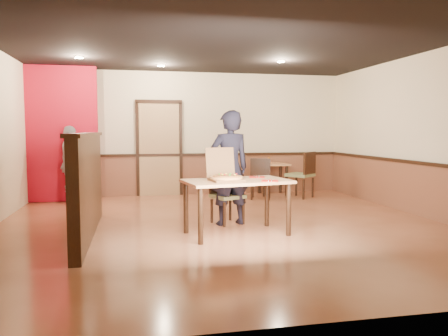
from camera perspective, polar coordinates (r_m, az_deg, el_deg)
The scene contains 26 objects.
floor at distance 6.82m, azimuth 0.09°, elevation -7.59°, with size 7.00×7.00×0.00m, color #BB6F49.
ceiling at distance 6.78m, azimuth 0.09°, elevation 16.18°, with size 7.00×7.00×0.00m, color black.
wall_back at distance 10.11m, azimuth -3.93°, elevation 4.49°, with size 7.00×7.00×0.00m, color beige.
wall_right at distance 8.12m, azimuth 25.13°, elevation 3.92°, with size 7.00×7.00×0.00m, color beige.
wainscot_back at distance 10.13m, azimuth -3.87°, elevation -0.90°, with size 7.00×0.04×0.90m, color brown.
chair_rail_back at distance 10.07m, azimuth -3.87°, elevation 1.75°, with size 7.00×0.06×0.06m, color black.
wainscot_right at distance 8.17m, azimuth 24.71°, elevation -2.75°, with size 0.04×7.00×0.90m, color brown.
chair_rail_right at distance 8.11m, azimuth 24.72°, elevation 0.54°, with size 0.06×7.00×0.06m, color black.
back_door at distance 10.00m, azimuth -8.44°, elevation 2.43°, with size 0.90×0.06×2.10m, color tan.
booth_partition at distance 6.39m, azimuth -17.39°, elevation -1.95°, with size 0.20×3.10×1.44m.
red_accent_panel at distance 9.64m, azimuth -20.90°, elevation 4.15°, with size 1.60×0.20×2.78m, color #B60D23.
spot_a at distance 8.47m, azimuth -18.43°, elevation 13.53°, with size 0.14×0.14×0.02m, color #FFECB2.
spot_b at distance 9.13m, azimuth -8.24°, elevation 13.09°, with size 0.14×0.14×0.02m, color #FFECB2.
spot_c at distance 8.57m, azimuth 7.46°, elevation 13.64°, with size 0.14×0.14×0.02m, color #FFECB2.
main_table at distance 6.17m, azimuth 1.67°, elevation -2.58°, with size 1.58×1.07×0.78m.
diner_chair at distance 6.98m, azimuth 0.15°, elevation -3.26°, with size 0.57×0.57×0.88m.
side_chair_left at distance 9.39m, azimuth 4.80°, elevation -1.15°, with size 0.56×0.56×0.89m.
side_chair_right at distance 9.70m, azimuth 10.30°, elevation -0.61°, with size 0.71×0.71×1.01m.
side_table at distance 10.10m, azimuth 6.39°, elevation -0.37°, with size 0.71×0.71×0.72m.
diner at distance 6.80m, azimuth 0.71°, elevation 0.01°, with size 0.65×0.43×1.79m, color black.
passerby at distance 9.34m, azimuth -19.45°, elevation 0.42°, with size 0.92×0.38×1.57m, color #9899A0.
pizza_box at distance 6.08m, azimuth 0.13°, elevation -1.10°, with size 0.49×0.56×0.45m.
pizza at distance 6.04m, azimuth 0.28°, elevation -1.25°, with size 0.45×0.45×0.03m, color #D38F4C.
napkin_near at distance 6.07m, azimuth 6.01°, elevation -1.66°, with size 0.29×0.29×0.01m.
napkin_far at distance 6.53m, azimuth 4.32°, elevation -1.18°, with size 0.27×0.27×0.01m.
condiment at distance 10.12m, azimuth 5.90°, elevation 1.05°, with size 0.06×0.06×0.15m, color #98551B.
Camera 1 is at (-1.34, -6.52, 1.48)m, focal length 35.00 mm.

